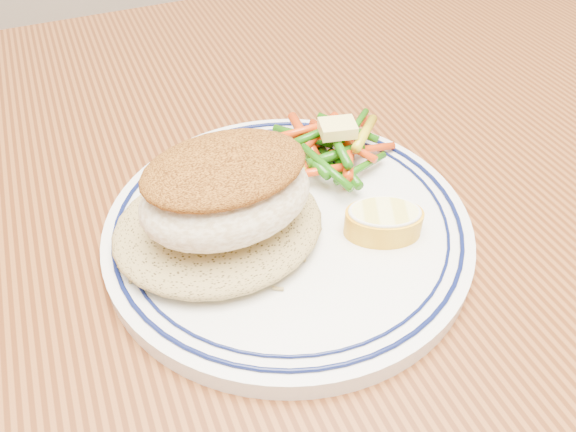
{
  "coord_description": "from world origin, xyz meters",
  "views": [
    {
      "loc": [
        -0.16,
        -0.26,
        1.04
      ],
      "look_at": [
        -0.05,
        0.01,
        0.77
      ],
      "focal_mm": 35.0,
      "sensor_mm": 36.0,
      "label": 1
    }
  ],
  "objects_px": {
    "vegetable_pile": "(328,147)",
    "lemon_wedge": "(384,220)",
    "rice_pilaf": "(218,222)",
    "plate": "(288,227)",
    "fish_fillet": "(226,190)",
    "dining_table": "(340,305)"
  },
  "relations": [
    {
      "from": "rice_pilaf",
      "to": "vegetable_pile",
      "type": "relative_size",
      "value": 1.33
    },
    {
      "from": "dining_table",
      "to": "lemon_wedge",
      "type": "distance_m",
      "value": 0.13
    },
    {
      "from": "plate",
      "to": "rice_pilaf",
      "type": "xyz_separation_m",
      "value": [
        -0.05,
        0.0,
        0.02
      ]
    },
    {
      "from": "plate",
      "to": "rice_pilaf",
      "type": "bearing_deg",
      "value": 175.01
    },
    {
      "from": "plate",
      "to": "lemon_wedge",
      "type": "relative_size",
      "value": 4.02
    },
    {
      "from": "rice_pilaf",
      "to": "dining_table",
      "type": "bearing_deg",
      "value": -6.22
    },
    {
      "from": "rice_pilaf",
      "to": "vegetable_pile",
      "type": "distance_m",
      "value": 0.12
    },
    {
      "from": "fish_fillet",
      "to": "vegetable_pile",
      "type": "relative_size",
      "value": 1.06
    },
    {
      "from": "vegetable_pile",
      "to": "lemon_wedge",
      "type": "height_order",
      "value": "vegetable_pile"
    },
    {
      "from": "plate",
      "to": "rice_pilaf",
      "type": "distance_m",
      "value": 0.05
    },
    {
      "from": "rice_pilaf",
      "to": "vegetable_pile",
      "type": "bearing_deg",
      "value": 24.43
    },
    {
      "from": "dining_table",
      "to": "lemon_wedge",
      "type": "relative_size",
      "value": 23.15
    },
    {
      "from": "dining_table",
      "to": "lemon_wedge",
      "type": "height_order",
      "value": "lemon_wedge"
    },
    {
      "from": "plate",
      "to": "fish_fillet",
      "type": "relative_size",
      "value": 2.28
    },
    {
      "from": "rice_pilaf",
      "to": "fish_fillet",
      "type": "height_order",
      "value": "fish_fillet"
    },
    {
      "from": "fish_fillet",
      "to": "lemon_wedge",
      "type": "bearing_deg",
      "value": -16.55
    },
    {
      "from": "plate",
      "to": "rice_pilaf",
      "type": "relative_size",
      "value": 1.81
    },
    {
      "from": "vegetable_pile",
      "to": "lemon_wedge",
      "type": "bearing_deg",
      "value": -90.86
    },
    {
      "from": "plate",
      "to": "vegetable_pile",
      "type": "relative_size",
      "value": 2.41
    },
    {
      "from": "plate",
      "to": "vegetable_pile",
      "type": "xyz_separation_m",
      "value": [
        0.06,
        0.05,
        0.02
      ]
    },
    {
      "from": "vegetable_pile",
      "to": "lemon_wedge",
      "type": "distance_m",
      "value": 0.09
    },
    {
      "from": "dining_table",
      "to": "fish_fillet",
      "type": "height_order",
      "value": "fish_fillet"
    }
  ]
}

